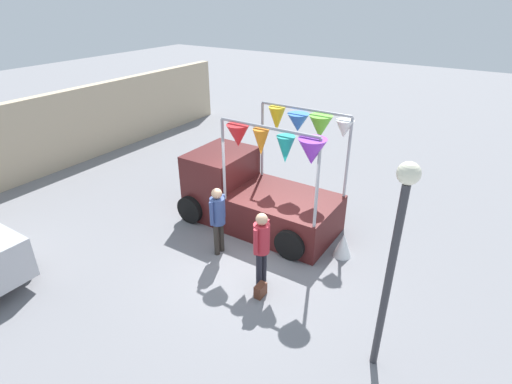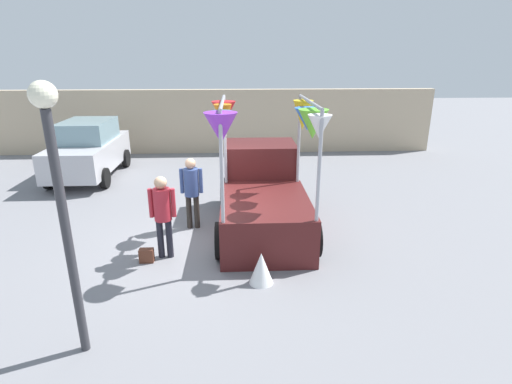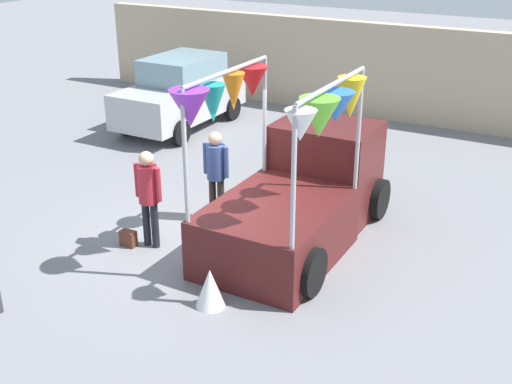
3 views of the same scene
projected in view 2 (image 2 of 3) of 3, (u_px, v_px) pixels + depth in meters
name	position (u px, v px, depth m)	size (l,w,h in m)	color
ground_plane	(202.00, 242.00, 8.85)	(60.00, 60.00, 0.00)	slate
vendor_truck	(263.00, 188.00, 9.51)	(2.49, 4.12, 3.08)	#4C1919
parked_car	(89.00, 149.00, 13.30)	(1.88, 4.00, 1.88)	#B7B7BC
person_customer	(163.00, 209.00, 7.88)	(0.53, 0.34, 1.72)	black
person_vendor	(192.00, 187.00, 9.27)	(0.53, 0.34, 1.71)	#2D2823
handbag	(147.00, 255.00, 7.97)	(0.28, 0.16, 0.28)	#592D1E
street_lamp	(59.00, 187.00, 4.86)	(0.32, 0.32, 3.67)	#333338
brick_boundary_wall	(217.00, 121.00, 16.60)	(18.00, 0.36, 2.60)	tan
folded_kite_bundle_white	(261.00, 268.00, 7.18)	(0.44, 0.44, 0.60)	white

